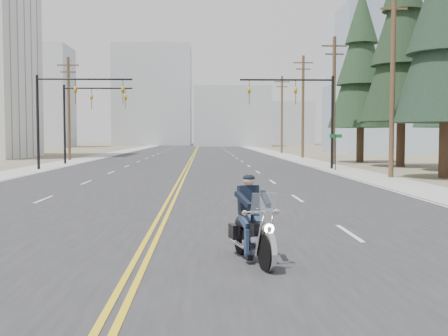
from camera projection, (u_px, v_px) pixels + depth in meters
name	position (u px, v px, depth m)	size (l,w,h in m)	color
ground_plane	(134.00, 275.00, 10.20)	(400.00, 400.00, 0.00)	#776D56
road	(195.00, 153.00, 80.03)	(20.00, 200.00, 0.01)	#303033
sidewalk_left	(114.00, 153.00, 79.61)	(3.00, 200.00, 0.01)	#A5A5A0
sidewalk_right	(275.00, 153.00, 80.46)	(3.00, 200.00, 0.01)	#A5A5A0
traffic_mast_left	(65.00, 103.00, 41.51)	(7.10, 0.26, 7.00)	black
traffic_mast_right	(306.00, 104.00, 42.17)	(7.10, 0.26, 7.00)	black
traffic_mast_far	(84.00, 109.00, 49.48)	(6.10, 0.26, 7.00)	black
street_sign	(336.00, 146.00, 40.42)	(0.90, 0.06, 2.62)	black
utility_pole_b	(393.00, 77.00, 33.26)	(2.20, 0.30, 11.50)	brown
utility_pole_c	(334.00, 98.00, 48.24)	(2.20, 0.30, 11.00)	brown
utility_pole_d	(303.00, 105.00, 63.19)	(2.20, 0.30, 11.50)	brown
utility_pole_e	(282.00, 113.00, 80.16)	(2.20, 0.30, 11.00)	brown
utility_pole_left	(69.00, 107.00, 57.31)	(2.20, 0.30, 10.50)	brown
glass_building	(417.00, 84.00, 80.63)	(24.00, 16.00, 20.00)	#9EB5CC
haze_bldg_a	(38.00, 97.00, 123.01)	(14.00, 12.00, 22.00)	#B7BCC6
haze_bldg_b	(231.00, 117.00, 134.79)	(18.00, 14.00, 14.00)	#ADB2B7
haze_bldg_c	(383.00, 106.00, 120.89)	(16.00, 12.00, 18.00)	#B7BCC6
haze_bldg_d	(153.00, 96.00, 148.68)	(20.00, 15.00, 26.00)	#ADB2B7
haze_bldg_e	(286.00, 123.00, 160.42)	(14.00, 14.00, 12.00)	#B7BCC6
motorcyclist	(253.00, 219.00, 11.10)	(0.96, 2.23, 1.74)	black
conifer_near	(448.00, 17.00, 32.86)	(6.24, 6.24, 16.53)	#382619
conifer_tall	(403.00, 36.00, 45.23)	(6.63, 6.63, 18.43)	#382619
conifer_far	(361.00, 62.00, 52.72)	(6.13, 6.13, 16.41)	#382619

